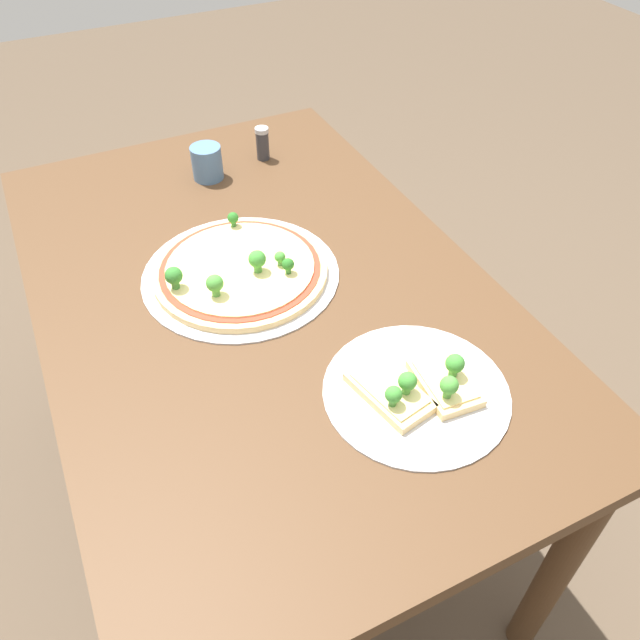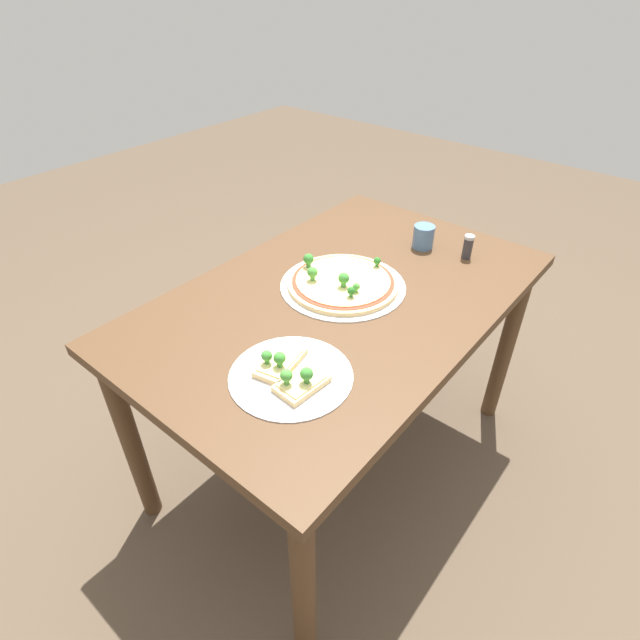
{
  "view_description": "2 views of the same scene",
  "coord_description": "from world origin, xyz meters",
  "px_view_note": "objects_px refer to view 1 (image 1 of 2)",
  "views": [
    {
      "loc": [
        -0.9,
        0.3,
        1.56
      ],
      "look_at": [
        -0.17,
        -0.05,
        0.78
      ],
      "focal_mm": 35.0,
      "sensor_mm": 36.0,
      "label": 1
    },
    {
      "loc": [
        -1.03,
        -0.76,
        1.61
      ],
      "look_at": [
        -0.17,
        -0.05,
        0.78
      ],
      "focal_mm": 28.0,
      "sensor_mm": 36.0,
      "label": 2
    }
  ],
  "objects_px": {
    "condiment_shaker": "(263,143)",
    "dining_table": "(264,318)",
    "drinking_cup": "(207,163)",
    "pizza_tray_slice": "(418,388)",
    "pizza_tray_whole": "(240,270)"
  },
  "relations": [
    {
      "from": "dining_table",
      "to": "condiment_shaker",
      "type": "distance_m",
      "value": 0.51
    },
    {
      "from": "dining_table",
      "to": "pizza_tray_slice",
      "type": "distance_m",
      "value": 0.41
    },
    {
      "from": "dining_table",
      "to": "pizza_tray_slice",
      "type": "relative_size",
      "value": 4.3
    },
    {
      "from": "condiment_shaker",
      "to": "pizza_tray_whole",
      "type": "bearing_deg",
      "value": 152.36
    },
    {
      "from": "pizza_tray_whole",
      "to": "condiment_shaker",
      "type": "distance_m",
      "value": 0.47
    },
    {
      "from": "dining_table",
      "to": "drinking_cup",
      "type": "relative_size",
      "value": 16.39
    },
    {
      "from": "condiment_shaker",
      "to": "dining_table",
      "type": "bearing_deg",
      "value": 157.33
    },
    {
      "from": "pizza_tray_slice",
      "to": "condiment_shaker",
      "type": "relative_size",
      "value": 3.73
    },
    {
      "from": "drinking_cup",
      "to": "pizza_tray_slice",
      "type": "bearing_deg",
      "value": -173.39
    },
    {
      "from": "pizza_tray_whole",
      "to": "pizza_tray_slice",
      "type": "height_order",
      "value": "pizza_tray_whole"
    },
    {
      "from": "pizza_tray_slice",
      "to": "drinking_cup",
      "type": "relative_size",
      "value": 3.81
    },
    {
      "from": "dining_table",
      "to": "pizza_tray_whole",
      "type": "bearing_deg",
      "value": 35.3
    },
    {
      "from": "dining_table",
      "to": "pizza_tray_slice",
      "type": "height_order",
      "value": "pizza_tray_slice"
    },
    {
      "from": "pizza_tray_slice",
      "to": "drinking_cup",
      "type": "xyz_separation_m",
      "value": [
        0.8,
        0.09,
        0.03
      ]
    },
    {
      "from": "pizza_tray_slice",
      "to": "drinking_cup",
      "type": "bearing_deg",
      "value": 6.61
    }
  ]
}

